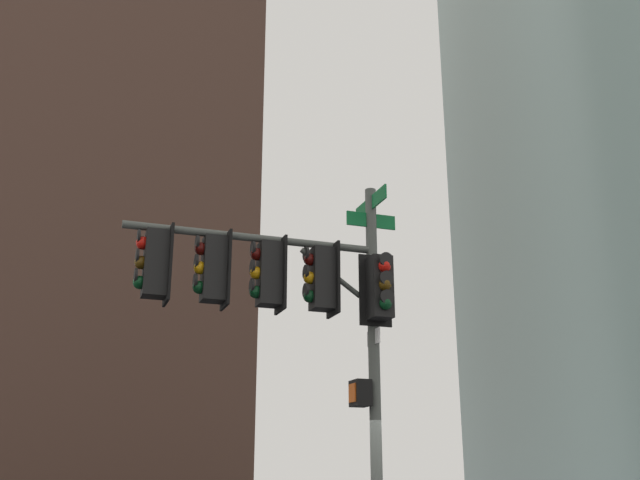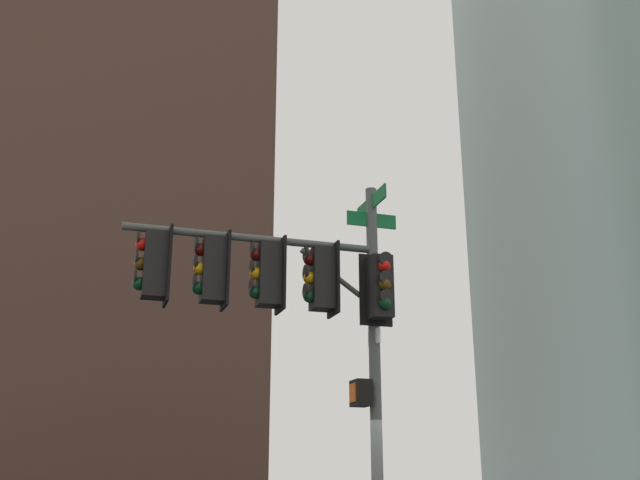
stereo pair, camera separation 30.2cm
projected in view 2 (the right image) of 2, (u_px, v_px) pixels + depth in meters
The scene contains 2 objects.
signal_pole_assembly at pixel (292, 294), 11.43m from camera, with size 1.47×4.36×6.29m.
building_brick_nearside at pixel (147, 77), 54.86m from camera, with size 23.48×17.72×59.96m, color #4C3328.
Camera 2 is at (11.20, -2.26, 1.65)m, focal length 41.61 mm.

